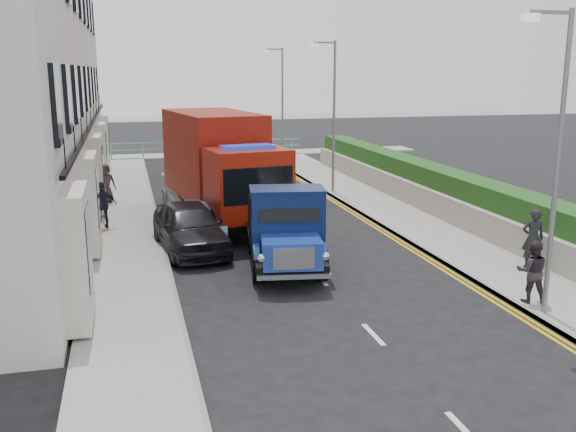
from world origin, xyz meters
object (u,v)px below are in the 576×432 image
object	(u,v)px
lamp_far	(280,99)
red_lorry	(220,164)
bedford_lorry	(287,234)
pedestrian_east_near	(533,238)
lamp_near	(554,149)
lamp_mid	(332,108)
parked_car_front	(190,227)

from	to	relation	value
lamp_far	red_lorry	world-z (taller)	lamp_far
bedford_lorry	pedestrian_east_near	xyz separation A→B (m)	(6.86, -1.72, -0.14)
lamp_near	red_lorry	size ratio (longest dim) A/B	0.86
lamp_mid	red_lorry	world-z (taller)	lamp_mid
lamp_near	bedford_lorry	xyz separation A→B (m)	(-4.94, 4.86, -2.87)
lamp_far	parked_car_front	bearing A→B (deg)	-112.13
red_lorry	pedestrian_east_near	xyz separation A→B (m)	(7.73, -8.61, -1.20)
lamp_near	lamp_far	size ratio (longest dim) A/B	1.00
lamp_mid	lamp_far	xyz separation A→B (m)	(0.00, 10.00, 0.00)
red_lorry	lamp_far	bearing A→B (deg)	58.95
parked_car_front	pedestrian_east_near	size ratio (longest dim) A/B	2.67
lamp_near	bedford_lorry	bearing A→B (deg)	135.43
pedestrian_east_near	red_lorry	bearing A→B (deg)	-33.07
lamp_mid	lamp_far	distance (m)	10.00
lamp_near	red_lorry	bearing A→B (deg)	116.30
lamp_far	lamp_mid	bearing A→B (deg)	-90.00
lamp_near	lamp_far	xyz separation A→B (m)	(0.00, 26.00, 0.00)
lamp_near	parked_car_front	bearing A→B (deg)	133.61
lamp_mid	red_lorry	bearing A→B (deg)	-143.83
lamp_mid	bedford_lorry	bearing A→B (deg)	-113.90
parked_car_front	lamp_mid	bearing A→B (deg)	41.26
red_lorry	parked_car_front	xyz separation A→B (m)	(-1.60, -3.97, -1.40)
lamp_near	pedestrian_east_near	distance (m)	4.76
bedford_lorry	pedestrian_east_near	bearing A→B (deg)	-5.29
lamp_far	parked_car_front	world-z (taller)	lamp_far
lamp_far	pedestrian_east_near	xyz separation A→B (m)	(1.92, -22.86, -3.00)
bedford_lorry	parked_car_front	world-z (taller)	bedford_lorry
parked_car_front	pedestrian_east_near	xyz separation A→B (m)	(9.33, -4.63, 0.20)
red_lorry	parked_car_front	distance (m)	4.51
lamp_mid	pedestrian_east_near	xyz separation A→B (m)	(1.92, -12.86, -3.00)
lamp_near	lamp_far	bearing A→B (deg)	90.00
bedford_lorry	lamp_mid	bearing A→B (deg)	74.87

